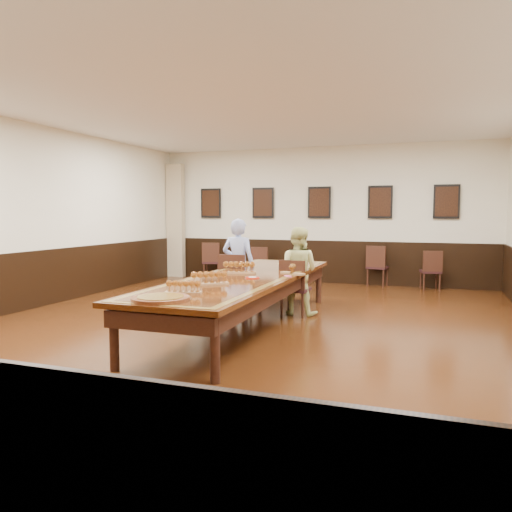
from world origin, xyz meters
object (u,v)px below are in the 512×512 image
at_px(chair_woman, 295,287).
at_px(spare_chair_d, 430,270).
at_px(person_woman, 297,271).
at_px(spare_chair_b, 261,265).
at_px(person_man, 238,265).
at_px(carved_platter, 160,298).
at_px(spare_chair_a, 212,261).
at_px(chair_man, 236,283).
at_px(conference_table, 244,286).
at_px(spare_chair_c, 378,266).

xyz_separation_m(chair_woman, spare_chair_d, (2.04, 3.57, -0.03)).
bearing_deg(person_woman, spare_chair_b, -59.11).
relative_size(person_man, carved_platter, 2.04).
xyz_separation_m(spare_chair_a, person_woman, (3.10, -3.45, 0.25)).
distance_m(chair_man, spare_chair_b, 3.55).
height_order(person_man, conference_table, person_man).
relative_size(spare_chair_a, spare_chair_b, 1.08).
distance_m(chair_man, spare_chair_c, 4.24).
bearing_deg(carved_platter, person_woman, 80.01).
height_order(chair_man, carved_platter, chair_man).
height_order(spare_chair_c, conference_table, spare_chair_c).
height_order(chair_man, spare_chair_a, chair_man).
bearing_deg(conference_table, spare_chair_b, 106.09).
bearing_deg(spare_chair_c, spare_chair_d, 178.80).
bearing_deg(person_woman, chair_woman, 90.00).
relative_size(chair_woman, spare_chair_b, 1.07).
bearing_deg(carved_platter, chair_woman, 79.80).
relative_size(spare_chair_b, spare_chair_d, 1.00).
bearing_deg(chair_man, person_woman, -173.60).
bearing_deg(chair_man, spare_chair_c, -117.46).
bearing_deg(person_man, chair_woman, 175.17).
bearing_deg(spare_chair_a, spare_chair_d, 167.10).
bearing_deg(chair_woman, person_woman, -90.00).
relative_size(chair_woman, person_man, 0.59).
bearing_deg(chair_woman, carved_platter, 82.65).
height_order(chair_man, person_woman, person_woman).
distance_m(spare_chair_b, conference_table, 4.70).
relative_size(spare_chair_a, spare_chair_d, 1.08).
xyz_separation_m(spare_chair_a, person_man, (2.07, -3.47, 0.32)).
relative_size(conference_table, carved_platter, 6.52).
height_order(person_woman, carved_platter, person_woman).
distance_m(person_woman, carved_platter, 3.38).
xyz_separation_m(spare_chair_b, person_man, (0.75, -3.36, 0.35)).
xyz_separation_m(chair_woman, spare_chair_a, (-3.10, 3.55, 0.01)).
distance_m(chair_woman, spare_chair_a, 4.71).
bearing_deg(conference_table, spare_chair_a, 119.59).
height_order(chair_woman, spare_chair_d, chair_woman).
relative_size(chair_woman, spare_chair_a, 0.99).
height_order(spare_chair_c, person_woman, person_woman).
distance_m(spare_chair_b, carved_platter, 6.79).
xyz_separation_m(spare_chair_c, person_woman, (-0.90, -3.65, 0.25)).
xyz_separation_m(chair_woman, spare_chair_b, (-1.78, 3.44, -0.03)).
distance_m(spare_chair_a, spare_chair_c, 4.01).
bearing_deg(person_man, conference_table, 115.08).
distance_m(spare_chair_c, person_woman, 3.77).
distance_m(spare_chair_a, person_woman, 4.65).
bearing_deg(chair_woman, spare_chair_c, -100.78).
xyz_separation_m(chair_man, spare_chair_a, (-2.08, 3.57, -0.03)).
xyz_separation_m(spare_chair_c, carved_platter, (-1.49, -6.98, 0.31)).
height_order(chair_man, spare_chair_d, chair_man).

